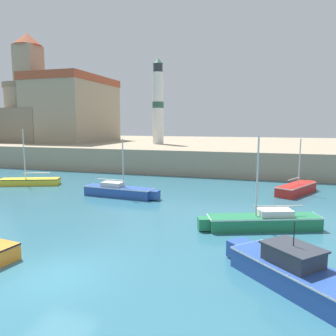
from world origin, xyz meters
The scene contains 10 objects.
ground_plane centered at (0.00, 0.00, 0.00)m, with size 200.00×200.00×0.00m, color #2D667A.
quay_seawall centered at (0.00, 45.09, 1.45)m, with size 120.00×40.00×2.90m, color gray.
sailboat_yellow_0 centered at (-14.37, 15.66, 0.37)m, with size 6.19×3.33×5.43m.
sailboat_blue_1 centered at (-3.66, 13.58, 0.49)m, with size 6.59×1.93×4.74m.
motorboat_blue_2 centered at (8.87, 1.82, 0.57)m, with size 5.39×5.33×2.43m.
sailboat_green_5 centered at (7.67, 8.36, 0.47)m, with size 6.88×3.51×5.28m.
sailboat_red_6 centered at (10.36, 19.09, 0.45)m, with size 3.67×5.57×4.69m.
church centered at (-24.89, 38.71, 8.86)m, with size 14.37×15.33×17.83m.
fortress centered at (-32.00, 37.09, 6.53)m, with size 11.36×11.36×9.79m.
lighthouse centered at (-8.00, 36.43, 8.96)m, with size 1.67×1.67×12.51m.
Camera 1 is at (7.76, -10.43, 5.97)m, focal length 35.00 mm.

